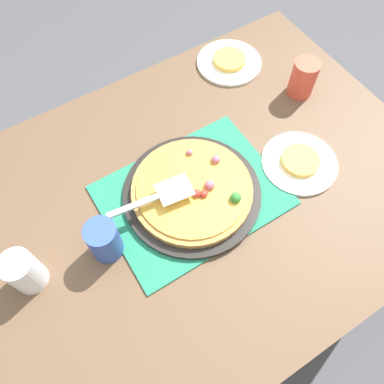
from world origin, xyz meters
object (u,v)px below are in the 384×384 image
(served_slice_right, at_px, (229,59))
(pizza, at_px, (193,190))
(cup_near, at_px, (303,78))
(pizza_pan, at_px, (192,193))
(served_slice_left, at_px, (300,160))
(cup_far, at_px, (104,240))
(pizza_server, at_px, (157,196))
(plate_far_right, at_px, (229,62))
(plate_near_left, at_px, (299,163))
(cup_corner, at_px, (24,272))

(served_slice_right, bearing_deg, pizza, 44.32)
(cup_near, bearing_deg, pizza, 15.99)
(pizza_pan, height_order, cup_near, cup_near)
(pizza, height_order, served_slice_right, pizza)
(served_slice_left, bearing_deg, pizza_pan, -13.45)
(cup_near, height_order, cup_far, same)
(pizza, relative_size, pizza_server, 1.41)
(plate_far_right, distance_m, cup_near, 0.26)
(pizza_pan, xyz_separation_m, plate_near_left, (-0.32, 0.08, -0.01))
(pizza, height_order, served_slice_left, pizza)
(served_slice_left, distance_m, cup_near, 0.29)
(served_slice_right, relative_size, cup_near, 0.92)
(pizza, distance_m, cup_near, 0.52)
(pizza_pan, relative_size, plate_near_left, 1.73)
(cup_near, bearing_deg, cup_corner, 7.84)
(plate_far_right, bearing_deg, served_slice_left, 82.24)
(pizza, relative_size, cup_near, 2.75)
(cup_far, relative_size, cup_corner, 1.00)
(pizza_pan, distance_m, plate_far_right, 0.53)
(pizza, bearing_deg, served_slice_right, -135.68)
(plate_near_left, xyz_separation_m, plate_far_right, (-0.06, -0.45, 0.00))
(pizza, bearing_deg, cup_far, 3.87)
(plate_near_left, relative_size, cup_near, 1.83)
(served_slice_right, bearing_deg, plate_near_left, 82.24)
(plate_far_right, height_order, cup_near, cup_near)
(cup_near, xyz_separation_m, cup_corner, (0.96, 0.13, 0.00))
(pizza_pan, height_order, cup_corner, cup_corner)
(plate_near_left, height_order, served_slice_left, served_slice_left)
(pizza, height_order, plate_near_left, pizza)
(plate_far_right, bearing_deg, pizza, 44.32)
(plate_far_right, relative_size, served_slice_right, 2.00)
(plate_near_left, relative_size, plate_far_right, 1.00)
(plate_far_right, distance_m, cup_far, 0.76)
(plate_far_right, height_order, cup_corner, cup_corner)
(pizza_pan, xyz_separation_m, cup_corner, (0.46, -0.01, 0.05))
(pizza, height_order, pizza_server, pizza_server)
(pizza_pan, xyz_separation_m, served_slice_left, (-0.32, 0.08, 0.01))
(plate_near_left, xyz_separation_m, pizza_server, (0.42, -0.09, 0.07))
(plate_far_right, distance_m, served_slice_left, 0.45)
(plate_far_right, xyz_separation_m, served_slice_right, (0.00, 0.00, 0.01))
(plate_far_right, relative_size, cup_far, 1.83)
(pizza, bearing_deg, served_slice_left, 166.62)
(served_slice_left, relative_size, cup_near, 0.92)
(served_slice_left, bearing_deg, cup_near, -129.50)
(plate_far_right, relative_size, cup_corner, 1.83)
(plate_near_left, distance_m, cup_far, 0.59)
(served_slice_left, relative_size, served_slice_right, 1.00)
(pizza, height_order, cup_far, cup_far)
(pizza, relative_size, plate_near_left, 1.50)
(pizza_pan, bearing_deg, plate_near_left, 166.55)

